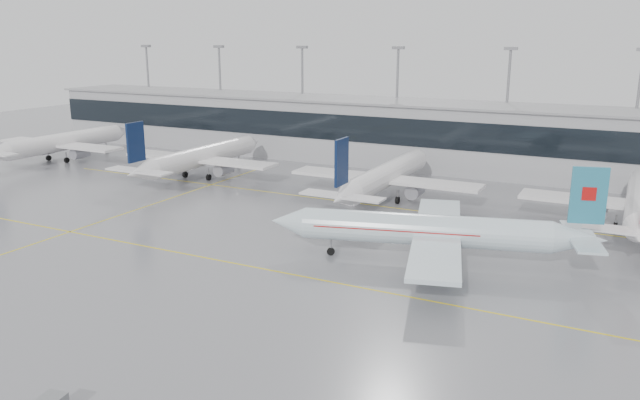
% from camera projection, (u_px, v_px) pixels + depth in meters
% --- Properties ---
extents(ground, '(320.00, 320.00, 0.00)m').
position_uv_depth(ground, '(269.00, 270.00, 66.88)').
color(ground, gray).
rests_on(ground, ground).
extents(taxi_line_main, '(120.00, 0.25, 0.01)m').
position_uv_depth(taxi_line_main, '(269.00, 270.00, 66.88)').
color(taxi_line_main, yellow).
rests_on(taxi_line_main, ground).
extents(taxi_line_north, '(120.00, 0.25, 0.01)m').
position_uv_depth(taxi_line_north, '(375.00, 205.00, 92.73)').
color(taxi_line_north, yellow).
rests_on(taxi_line_north, ground).
extents(taxi_line_cross, '(0.25, 60.00, 0.01)m').
position_uv_depth(taxi_line_cross, '(151.00, 205.00, 93.03)').
color(taxi_line_cross, yellow).
rests_on(taxi_line_cross, ground).
extents(terminal, '(180.00, 15.00, 12.00)m').
position_uv_depth(terminal, '(439.00, 136.00, 118.80)').
color(terminal, '#9E9FA2').
rests_on(terminal, ground).
extents(terminal_glass, '(180.00, 0.20, 5.00)m').
position_uv_depth(terminal_glass, '(428.00, 134.00, 111.92)').
color(terminal_glass, black).
rests_on(terminal_glass, ground).
extents(terminal_roof, '(182.00, 16.00, 0.40)m').
position_uv_depth(terminal_roof, '(441.00, 104.00, 117.24)').
color(terminal_roof, gray).
rests_on(terminal_roof, ground).
extents(light_masts, '(156.40, 1.00, 22.60)m').
position_uv_depth(light_masts, '(450.00, 95.00, 122.13)').
color(light_masts, gray).
rests_on(light_masts, ground).
extents(air_canada_jet, '(35.99, 29.27, 11.45)m').
position_uv_depth(air_canada_jet, '(435.00, 231.00, 68.23)').
color(air_canada_jet, silver).
rests_on(air_canada_jet, ground).
extents(parked_jet_a, '(29.64, 36.96, 11.72)m').
position_uv_depth(parked_jet_a, '(61.00, 143.00, 125.84)').
color(parked_jet_a, white).
rests_on(parked_jet_a, ground).
extents(parked_jet_b, '(29.64, 36.96, 11.72)m').
position_uv_depth(parked_jet_b, '(200.00, 157.00, 110.41)').
color(parked_jet_b, white).
rests_on(parked_jet_b, ground).
extents(parked_jet_c, '(29.64, 36.96, 11.72)m').
position_uv_depth(parked_jet_c, '(385.00, 176.00, 94.98)').
color(parked_jet_c, white).
rests_on(parked_jet_c, ground).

